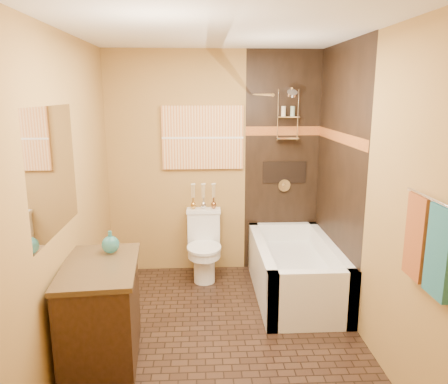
{
  "coord_description": "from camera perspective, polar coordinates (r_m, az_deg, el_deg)",
  "views": [
    {
      "loc": [
        -0.15,
        -3.38,
        2.04
      ],
      "look_at": [
        0.05,
        0.4,
        1.17
      ],
      "focal_mm": 35.0,
      "sensor_mm": 36.0,
      "label": 1
    }
  ],
  "objects": [
    {
      "name": "floor",
      "position": [
        3.95,
        -0.46,
        -18.21
      ],
      "size": [
        3.0,
        3.0,
        0.0
      ],
      "primitive_type": "plane",
      "color": "black",
      "rests_on": "ground"
    },
    {
      "name": "wall_left",
      "position": [
        3.62,
        -19.82,
        -0.46
      ],
      "size": [
        0.02,
        3.0,
        2.5
      ],
      "primitive_type": "cube",
      "color": "#A87D41",
      "rests_on": "floor"
    },
    {
      "name": "wall_right",
      "position": [
        3.72,
        18.29,
        -0.02
      ],
      "size": [
        0.02,
        3.0,
        2.5
      ],
      "primitive_type": "cube",
      "color": "#A87D41",
      "rests_on": "floor"
    },
    {
      "name": "wall_back",
      "position": [
        4.94,
        -1.28,
        3.69
      ],
      "size": [
        2.4,
        0.02,
        2.5
      ],
      "primitive_type": "cube",
      "color": "#A87D41",
      "rests_on": "floor"
    },
    {
      "name": "wall_front",
      "position": [
        2.04,
        1.4,
        -9.82
      ],
      "size": [
        2.4,
        0.02,
        2.5
      ],
      "primitive_type": "cube",
      "color": "#A87D41",
      "rests_on": "floor"
    },
    {
      "name": "ceiling",
      "position": [
        3.41,
        -0.55,
        20.64
      ],
      "size": [
        3.0,
        3.0,
        0.0
      ],
      "primitive_type": "plane",
      "color": "silver",
      "rests_on": "wall_back"
    },
    {
      "name": "alcove_tile_back",
      "position": [
        5.02,
        7.63,
        3.71
      ],
      "size": [
        0.85,
        0.01,
        2.5
      ],
      "primitive_type": "cube",
      "color": "black",
      "rests_on": "wall_back"
    },
    {
      "name": "alcove_tile_right",
      "position": [
        4.41,
        14.67,
        2.15
      ],
      "size": [
        0.01,
        1.5,
        2.5
      ],
      "primitive_type": "cube",
      "color": "black",
      "rests_on": "wall_right"
    },
    {
      "name": "mosaic_band_back",
      "position": [
        4.96,
        7.78,
        7.91
      ],
      "size": [
        0.85,
        0.01,
        0.1
      ],
      "primitive_type": "cube",
      "color": "brown",
      "rests_on": "alcove_tile_back"
    },
    {
      "name": "mosaic_band_right",
      "position": [
        4.36,
        14.82,
        6.93
      ],
      "size": [
        0.01,
        1.5,
        0.1
      ],
      "primitive_type": "cube",
      "color": "brown",
      "rests_on": "alcove_tile_right"
    },
    {
      "name": "alcove_niche",
      "position": [
        5.03,
        7.89,
        2.57
      ],
      "size": [
        0.5,
        0.01,
        0.25
      ],
      "primitive_type": "cube",
      "color": "black",
      "rests_on": "alcove_tile_back"
    },
    {
      "name": "shower_fixtures",
      "position": [
        4.86,
        8.31,
        8.34
      ],
      "size": [
        0.24,
        0.33,
        1.16
      ],
      "color": "silver",
      "rests_on": "floor"
    },
    {
      "name": "curtain_rod",
      "position": [
        4.16,
        4.65,
        12.58
      ],
      "size": [
        0.03,
        1.55,
        0.03
      ],
      "primitive_type": "cylinder",
      "rotation": [
        1.57,
        0.0,
        0.0
      ],
      "color": "silver",
      "rests_on": "wall_back"
    },
    {
      "name": "towel_bar",
      "position": [
        2.73,
        25.46,
        -0.84
      ],
      "size": [
        0.02,
        0.55,
        0.02
      ],
      "primitive_type": "cylinder",
      "rotation": [
        1.57,
        0.0,
        0.0
      ],
      "color": "silver",
      "rests_on": "wall_right"
    },
    {
      "name": "towel_teal",
      "position": [
        2.7,
        26.39,
        -7.06
      ],
      "size": [
        0.05,
        0.22,
        0.52
      ],
      "primitive_type": "cube",
      "color": "#215E6E",
      "rests_on": "towel_bar"
    },
    {
      "name": "towel_rust",
      "position": [
        2.91,
        23.93,
        -5.4
      ],
      "size": [
        0.05,
        0.22,
        0.52
      ],
      "primitive_type": "cube",
      "color": "brown",
      "rests_on": "towel_bar"
    },
    {
      "name": "sunset_painting",
      "position": [
        4.88,
        -2.79,
        7.11
      ],
      "size": [
        0.9,
        0.04,
        0.7
      ],
      "primitive_type": "cube",
      "color": "orange",
      "rests_on": "wall_back"
    },
    {
      "name": "vanity_mirror",
      "position": [
        3.3,
        -21.37,
        2.6
      ],
      "size": [
        0.01,
        1.0,
        0.9
      ],
      "primitive_type": "cube",
      "color": "white",
      "rests_on": "wall_left"
    },
    {
      "name": "bathtub",
      "position": [
        4.61,
        9.25,
        -10.53
      ],
      "size": [
        0.8,
        1.5,
        0.55
      ],
      "color": "white",
      "rests_on": "floor"
    },
    {
      "name": "toilet",
      "position": [
        4.89,
        -2.63,
        -6.96
      ],
      "size": [
        0.38,
        0.57,
        0.75
      ],
      "rotation": [
        0.0,
        0.0,
        -0.02
      ],
      "color": "white",
      "rests_on": "floor"
    },
    {
      "name": "vanity",
      "position": [
        3.58,
        -15.74,
        -14.93
      ],
      "size": [
        0.62,
        0.94,
        0.79
      ],
      "rotation": [
        0.0,
        0.0,
        0.08
      ],
      "color": "black",
      "rests_on": "floor"
    },
    {
      "name": "teal_bottle",
      "position": [
        3.59,
        -14.63,
        -6.35
      ],
      "size": [
        0.18,
        0.18,
        0.22
      ],
      "primitive_type": null,
      "rotation": [
        0.0,
        0.0,
        -0.31
      ],
      "color": "teal",
      "rests_on": "vanity"
    },
    {
      "name": "bud_vases",
      "position": [
        4.9,
        -2.71,
        -0.46
      ],
      "size": [
        0.29,
        0.06,
        0.29
      ],
      "color": "gold",
      "rests_on": "toilet"
    }
  ]
}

